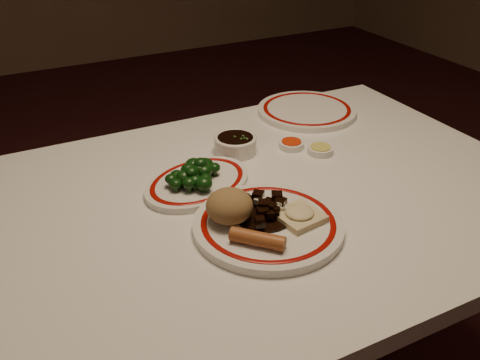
% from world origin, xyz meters
% --- Properties ---
extents(dining_table, '(1.20, 0.90, 0.75)m').
position_xyz_m(dining_table, '(0.00, 0.00, 0.66)').
color(dining_table, white).
rests_on(dining_table, ground).
extents(main_plate, '(0.37, 0.37, 0.02)m').
position_xyz_m(main_plate, '(-0.09, -0.12, 0.76)').
color(main_plate, silver).
rests_on(main_plate, dining_table).
extents(rice_mound, '(0.09, 0.09, 0.07)m').
position_xyz_m(rice_mound, '(-0.15, -0.09, 0.80)').
color(rice_mound, olive).
rests_on(rice_mound, main_plate).
extents(spring_roll, '(0.09, 0.09, 0.03)m').
position_xyz_m(spring_roll, '(-0.14, -0.18, 0.78)').
color(spring_roll, '#9D5426').
rests_on(spring_roll, main_plate).
extents(fried_wonton, '(0.09, 0.09, 0.02)m').
position_xyz_m(fried_wonton, '(-0.03, -0.14, 0.78)').
color(fried_wonton, beige).
rests_on(fried_wonton, main_plate).
extents(stirfry_heap, '(0.12, 0.12, 0.03)m').
position_xyz_m(stirfry_heap, '(-0.08, -0.10, 0.78)').
color(stirfry_heap, black).
rests_on(stirfry_heap, main_plate).
extents(broccoli_plate, '(0.31, 0.29, 0.02)m').
position_xyz_m(broccoli_plate, '(-0.14, 0.09, 0.76)').
color(broccoli_plate, silver).
rests_on(broccoli_plate, dining_table).
extents(broccoli_pile, '(0.13, 0.11, 0.05)m').
position_xyz_m(broccoli_pile, '(-0.15, 0.09, 0.79)').
color(broccoli_pile, '#23471C').
rests_on(broccoli_pile, broccoli_plate).
extents(soy_bowl, '(0.10, 0.10, 0.04)m').
position_xyz_m(soy_bowl, '(0.01, 0.20, 0.77)').
color(soy_bowl, silver).
rests_on(soy_bowl, dining_table).
extents(sweet_sour_dish, '(0.06, 0.06, 0.02)m').
position_xyz_m(sweet_sour_dish, '(0.14, 0.16, 0.76)').
color(sweet_sour_dish, silver).
rests_on(sweet_sour_dish, dining_table).
extents(mustard_dish, '(0.06, 0.06, 0.02)m').
position_xyz_m(mustard_dish, '(0.19, 0.10, 0.76)').
color(mustard_dish, silver).
rests_on(mustard_dish, dining_table).
extents(far_plate, '(0.35, 0.35, 0.02)m').
position_xyz_m(far_plate, '(0.30, 0.33, 0.76)').
color(far_plate, silver).
rests_on(far_plate, dining_table).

